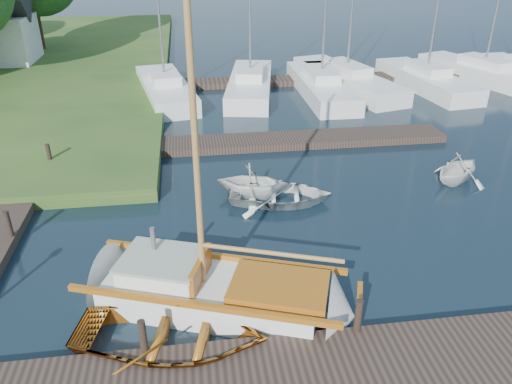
{
  "coord_description": "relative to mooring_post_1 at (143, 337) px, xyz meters",
  "views": [
    {
      "loc": [
        -1.79,
        -12.81,
        7.91
      ],
      "look_at": [
        0.0,
        0.0,
        1.2
      ],
      "focal_mm": 35.0,
      "sensor_mm": 36.0,
      "label": 1
    }
  ],
  "objects": [
    {
      "name": "ground",
      "position": [
        3.0,
        5.0,
        -0.7
      ],
      "size": [
        160.0,
        160.0,
        0.0
      ],
      "primitive_type": "plane",
      "color": "black",
      "rests_on": "ground"
    },
    {
      "name": "near_dock",
      "position": [
        3.0,
        -1.0,
        -0.55
      ],
      "size": [
        18.0,
        2.2,
        0.3
      ],
      "primitive_type": "cube",
      "color": "black",
      "rests_on": "ground"
    },
    {
      "name": "far_dock",
      "position": [
        5.0,
        11.5,
        -0.55
      ],
      "size": [
        14.0,
        1.6,
        0.3
      ],
      "primitive_type": "cube",
      "color": "black",
      "rests_on": "ground"
    },
    {
      "name": "pontoon",
      "position": [
        13.0,
        21.0,
        -0.55
      ],
      "size": [
        30.0,
        1.6,
        0.3
      ],
      "primitive_type": "cube",
      "color": "black",
      "rests_on": "ground"
    },
    {
      "name": "mooring_post_1",
      "position": [
        0.0,
        0.0,
        0.0
      ],
      "size": [
        0.16,
        0.16,
        0.8
      ],
      "primitive_type": "cylinder",
      "color": "black",
      "rests_on": "near_dock"
    },
    {
      "name": "mooring_post_2",
      "position": [
        4.5,
        0.0,
        0.0
      ],
      "size": [
        0.16,
        0.16,
        0.8
      ],
      "primitive_type": "cylinder",
      "color": "black",
      "rests_on": "near_dock"
    },
    {
      "name": "mooring_post_4",
      "position": [
        -4.0,
        5.0,
        0.0
      ],
      "size": [
        0.16,
        0.16,
        0.8
      ],
      "primitive_type": "cylinder",
      "color": "black",
      "rests_on": "left_dock"
    },
    {
      "name": "mooring_post_5",
      "position": [
        -4.0,
        10.0,
        0.0
      ],
      "size": [
        0.16,
        0.16,
        0.8
      ],
      "primitive_type": "cylinder",
      "color": "black",
      "rests_on": "left_dock"
    },
    {
      "name": "sailboat",
      "position": [
        1.64,
        1.57,
        -0.36
      ],
      "size": [
        7.39,
        4.27,
        9.83
      ],
      "rotation": [
        0.0,
        0.0,
        -0.35
      ],
      "color": "silver",
      "rests_on": "ground"
    },
    {
      "name": "dinghy",
      "position": [
        0.53,
        0.34,
        -0.27
      ],
      "size": [
        4.7,
        3.81,
        0.86
      ],
      "primitive_type": "imported",
      "rotation": [
        0.0,
        0.0,
        1.35
      ],
      "color": "#923F0F",
      "rests_on": "ground"
    },
    {
      "name": "tender_b",
      "position": [
        3.17,
        7.0,
        -0.06
      ],
      "size": [
        2.89,
        2.66,
        1.28
      ],
      "primitive_type": "imported",
      "rotation": [
        0.0,
        0.0,
        1.3
      ],
      "color": "silver",
      "rests_on": "ground"
    },
    {
      "name": "tender_c",
      "position": [
        4.01,
        6.5,
        -0.35
      ],
      "size": [
        3.76,
        2.97,
        0.7
      ],
      "primitive_type": "imported",
      "rotation": [
        0.0,
        0.0,
        1.4
      ],
      "color": "silver",
      "rests_on": "ground"
    },
    {
      "name": "tender_d",
      "position": [
        10.55,
        7.12,
        -0.09
      ],
      "size": [
        3.04,
        2.95,
        1.23
      ],
      "primitive_type": "imported",
      "rotation": [
        0.0,
        0.0,
        2.14
      ],
      "color": "silver",
      "rests_on": "ground"
    },
    {
      "name": "marina_boat_0",
      "position": [
        0.02,
        19.0,
        -0.12
      ],
      "size": [
        3.6,
        8.22,
        11.93
      ],
      "rotation": [
        0.0,
        0.0,
        1.75
      ],
      "color": "silver",
      "rests_on": "ground"
    },
    {
      "name": "marina_boat_1",
      "position": [
        4.67,
        19.26,
        -0.14
      ],
      "size": [
        3.66,
        8.53,
        10.33
      ],
      "rotation": [
        0.0,
        0.0,
        1.39
      ],
      "color": "silver",
      "rests_on": "ground"
    },
    {
      "name": "marina_boat_2",
      "position": [
        8.48,
        18.42,
        -0.13
      ],
      "size": [
        2.22,
        8.4,
        11.5
      ],
      "rotation": [
        0.0,
        0.0,
        1.57
      ],
      "color": "silver",
      "rests_on": "ground"
    },
    {
      "name": "marina_boat_3",
      "position": [
        10.29,
        19.63,
        -0.13
      ],
      "size": [
        4.45,
        9.53,
        12.18
      ],
      "rotation": [
        0.0,
        0.0,
        1.82
      ],
      "color": "silver",
      "rests_on": "ground"
    },
    {
      "name": "marina_boat_4",
      "position": [
        14.75,
        18.83,
        -0.13
      ],
      "size": [
        3.22,
        8.19,
        10.35
      ],
      "rotation": [
        0.0,
        0.0,
        1.7
      ],
      "color": "silver",
      "rests_on": "ground"
    },
    {
      "name": "marina_boat_5",
      "position": [
        18.85,
        19.83,
        -0.13
      ],
      "size": [
        4.83,
        9.1,
        11.13
      ],
      "rotation": [
        0.0,
        0.0,
        1.89
      ],
      "color": "silver",
      "rests_on": "ground"
    }
  ]
}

